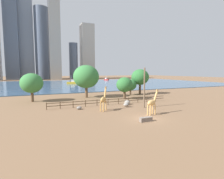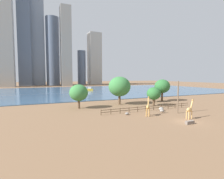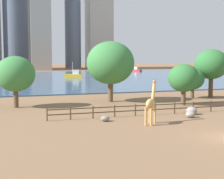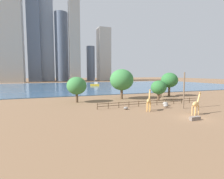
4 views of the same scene
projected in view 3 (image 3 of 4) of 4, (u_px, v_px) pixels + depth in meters
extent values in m
plane|color=brown|center=(61.00, 78.00, 102.63)|extent=(400.00, 400.00, 0.00)
cube|color=#3D6084|center=(63.00, 78.00, 99.78)|extent=(180.00, 86.00, 0.20)
cylinder|color=tan|center=(150.00, 114.00, 33.17)|extent=(0.28, 0.28, 1.69)
cylinder|color=tan|center=(155.00, 115.00, 32.97)|extent=(0.28, 0.28, 1.69)
cylinder|color=tan|center=(146.00, 117.00, 31.96)|extent=(0.28, 0.28, 1.69)
cylinder|color=tan|center=(151.00, 117.00, 31.77)|extent=(0.28, 0.28, 1.69)
ellipsoid|color=tan|center=(150.00, 104.00, 32.36)|extent=(1.78, 1.90, 0.98)
cylinder|color=tan|center=(153.00, 91.00, 33.18)|extent=(0.82, 0.88, 1.86)
ellipsoid|color=tan|center=(154.00, 82.00, 33.38)|extent=(0.68, 0.73, 0.57)
cone|color=brown|center=(154.00, 79.00, 33.38)|extent=(0.13, 0.13, 0.18)
cone|color=brown|center=(155.00, 79.00, 33.33)|extent=(0.13, 0.13, 0.18)
ellipsoid|color=gray|center=(190.00, 115.00, 36.08)|extent=(1.05, 0.90, 0.67)
ellipsoid|color=gray|center=(105.00, 119.00, 34.02)|extent=(0.92, 0.76, 0.57)
ellipsoid|color=gray|center=(192.00, 111.00, 38.00)|extent=(1.20, 1.16, 0.87)
cylinder|color=#4C3826|center=(47.00, 115.00, 34.20)|extent=(0.14, 0.14, 1.30)
cylinder|color=#4C3826|center=(70.00, 113.00, 34.94)|extent=(0.14, 0.14, 1.30)
cylinder|color=#4C3826|center=(93.00, 112.00, 35.67)|extent=(0.14, 0.14, 1.30)
cylinder|color=#4C3826|center=(115.00, 111.00, 36.40)|extent=(0.14, 0.14, 1.30)
cylinder|color=#4C3826|center=(135.00, 110.00, 37.13)|extent=(0.14, 0.14, 1.30)
cylinder|color=#4C3826|center=(155.00, 109.00, 37.87)|extent=(0.14, 0.14, 1.30)
cylinder|color=#4C3826|center=(175.00, 108.00, 38.60)|extent=(0.14, 0.14, 1.30)
cylinder|color=#4C3826|center=(193.00, 107.00, 39.33)|extent=(0.14, 0.14, 1.30)
cylinder|color=#4C3826|center=(211.00, 106.00, 40.07)|extent=(0.14, 0.14, 1.30)
cube|color=#4C3826|center=(165.00, 104.00, 38.16)|extent=(26.10, 0.08, 0.10)
cube|color=#4C3826|center=(164.00, 109.00, 38.21)|extent=(26.10, 0.08, 0.10)
cylinder|color=brown|center=(110.00, 92.00, 48.73)|extent=(0.72, 0.72, 2.85)
ellipsoid|color=#387A3D|center=(110.00, 63.00, 48.33)|extent=(6.74, 6.74, 6.07)
cylinder|color=brown|center=(211.00, 87.00, 54.34)|extent=(0.70, 0.70, 3.11)
ellipsoid|color=#2D6B33|center=(211.00, 64.00, 53.99)|extent=(5.29, 5.29, 4.76)
cylinder|color=brown|center=(16.00, 99.00, 43.15)|extent=(0.63, 0.63, 2.27)
ellipsoid|color=#387A3D|center=(15.00, 74.00, 42.85)|extent=(4.97, 4.97, 4.47)
cylinder|color=brown|center=(183.00, 98.00, 45.30)|extent=(0.62, 0.62, 1.97)
ellipsoid|color=#2D6B33|center=(184.00, 78.00, 45.05)|extent=(4.12, 4.12, 3.70)
cylinder|color=brown|center=(192.00, 93.00, 52.71)|extent=(0.58, 0.58, 1.56)
ellipsoid|color=#2D6B33|center=(193.00, 79.00, 52.50)|extent=(3.64, 3.64, 3.27)
cube|color=gold|center=(74.00, 76.00, 100.44)|extent=(5.52, 3.22, 1.04)
cube|color=silver|center=(76.00, 72.00, 100.35)|extent=(2.14, 1.71, 1.25)
cylinder|color=silver|center=(73.00, 68.00, 100.20)|extent=(0.15, 0.15, 3.64)
cube|color=#B22D28|center=(137.00, 70.00, 142.34)|extent=(3.06, 4.34, 0.82)
cube|color=silver|center=(136.00, 68.00, 142.63)|extent=(1.51, 1.75, 0.98)
cylinder|color=silver|center=(137.00, 66.00, 142.02)|extent=(0.16, 0.16, 2.87)
cylinder|color=slate|center=(15.00, 3.00, 168.75)|extent=(12.44, 12.44, 65.33)
cube|color=#B7B2A8|center=(99.00, 17.00, 190.29)|extent=(13.25, 12.45, 56.49)
cylinder|color=slate|center=(73.00, 35.00, 185.90)|extent=(8.60, 8.60, 36.31)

